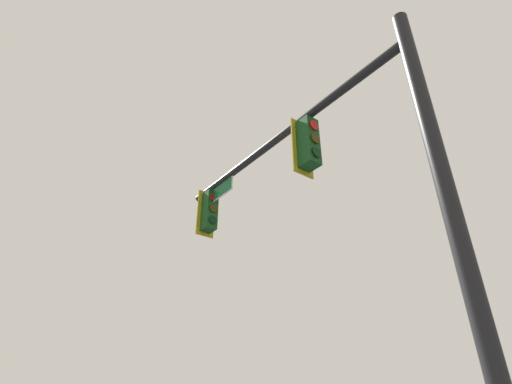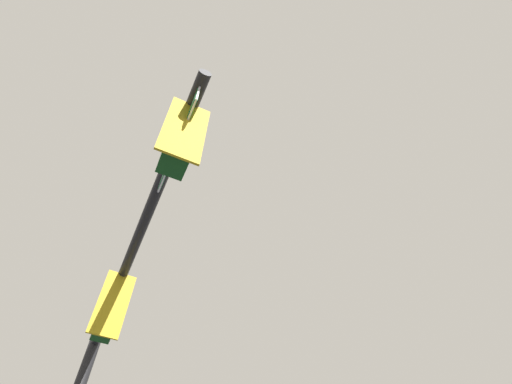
{
  "view_description": "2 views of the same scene",
  "coord_description": "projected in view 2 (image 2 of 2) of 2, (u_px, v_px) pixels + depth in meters",
  "views": [
    {
      "loc": [
        -8.16,
        -2.8,
        1.34
      ],
      "look_at": [
        -0.86,
        -7.45,
        6.21
      ],
      "focal_mm": 28.0,
      "sensor_mm": 36.0,
      "label": 1
    },
    {
      "loc": [
        3.18,
        -6.86,
        1.76
      ],
      "look_at": [
        -0.17,
        -5.58,
        6.45
      ],
      "focal_mm": 28.0,
      "sensor_mm": 36.0,
      "label": 2
    }
  ],
  "objects": [
    {
      "name": "signal_pole_near",
      "position": [
        92.0,
        362.0,
        6.4
      ],
      "size": [
        6.98,
        0.9,
        7.37
      ],
      "color": "black",
      "rests_on": "ground_plane"
    }
  ]
}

